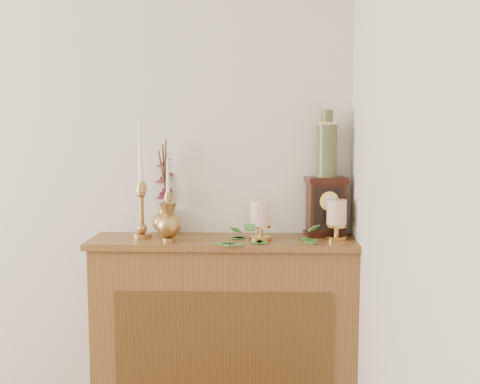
{
  "coord_description": "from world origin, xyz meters",
  "views": [
    {
      "loc": [
        1.56,
        -0.45,
        1.41
      ],
      "look_at": [
        1.47,
        2.05,
        1.15
      ],
      "focal_mm": 42.0,
      "sensor_mm": 36.0,
      "label": 1
    }
  ],
  "objects_px": {
    "candlestick_center": "(168,206)",
    "ginger_jar": "(165,191)",
    "ceramic_vase": "(327,147)",
    "bud_vase": "(168,223)",
    "candlestick_left": "(141,200)",
    "mantel_clock": "(326,207)"
  },
  "relations": [
    {
      "from": "candlestick_center",
      "to": "ginger_jar",
      "type": "xyz_separation_m",
      "value": [
        -0.02,
        0.05,
        0.07
      ]
    },
    {
      "from": "ceramic_vase",
      "to": "bud_vase",
      "type": "bearing_deg",
      "value": -165.42
    },
    {
      "from": "bud_vase",
      "to": "candlestick_left",
      "type": "bearing_deg",
      "value": 146.27
    },
    {
      "from": "bud_vase",
      "to": "ginger_jar",
      "type": "xyz_separation_m",
      "value": [
        -0.05,
        0.24,
        0.12
      ]
    },
    {
      "from": "candlestick_center",
      "to": "ginger_jar",
      "type": "bearing_deg",
      "value": 115.31
    },
    {
      "from": "ginger_jar",
      "to": "mantel_clock",
      "type": "bearing_deg",
      "value": -4.3
    },
    {
      "from": "mantel_clock",
      "to": "bud_vase",
      "type": "bearing_deg",
      "value": -173.49
    },
    {
      "from": "mantel_clock",
      "to": "ceramic_vase",
      "type": "xyz_separation_m",
      "value": [
        -0.0,
        0.0,
        0.28
      ]
    },
    {
      "from": "bud_vase",
      "to": "mantel_clock",
      "type": "height_order",
      "value": "mantel_clock"
    },
    {
      "from": "bud_vase",
      "to": "ceramic_vase",
      "type": "relative_size",
      "value": 0.56
    },
    {
      "from": "candlestick_left",
      "to": "ginger_jar",
      "type": "bearing_deg",
      "value": 60.36
    },
    {
      "from": "candlestick_center",
      "to": "mantel_clock",
      "type": "relative_size",
      "value": 1.49
    },
    {
      "from": "candlestick_center",
      "to": "ceramic_vase",
      "type": "height_order",
      "value": "ceramic_vase"
    },
    {
      "from": "candlestick_left",
      "to": "mantel_clock",
      "type": "distance_m",
      "value": 0.86
    },
    {
      "from": "candlestick_center",
      "to": "mantel_clock",
      "type": "bearing_deg",
      "value": -0.88
    },
    {
      "from": "candlestick_left",
      "to": "bud_vase",
      "type": "bearing_deg",
      "value": -33.73
    },
    {
      "from": "candlestick_center",
      "to": "bud_vase",
      "type": "height_order",
      "value": "candlestick_center"
    },
    {
      "from": "mantel_clock",
      "to": "ginger_jar",
      "type": "bearing_deg",
      "value": 167.82
    },
    {
      "from": "ginger_jar",
      "to": "mantel_clock",
      "type": "distance_m",
      "value": 0.78
    },
    {
      "from": "ginger_jar",
      "to": "ceramic_vase",
      "type": "xyz_separation_m",
      "value": [
        0.77,
        -0.06,
        0.22
      ]
    },
    {
      "from": "candlestick_center",
      "to": "ginger_jar",
      "type": "relative_size",
      "value": 0.92
    },
    {
      "from": "candlestick_left",
      "to": "mantel_clock",
      "type": "height_order",
      "value": "candlestick_left"
    }
  ]
}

